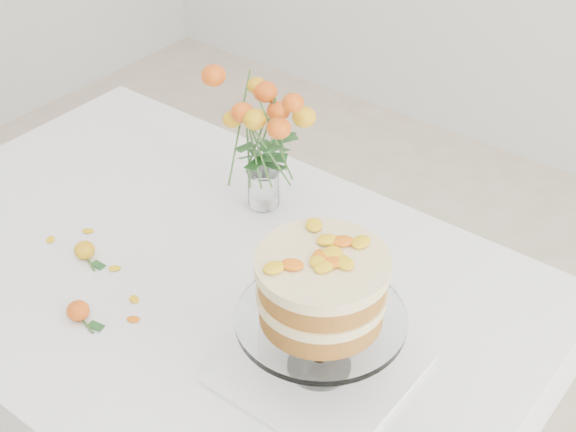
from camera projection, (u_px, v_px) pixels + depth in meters
name	position (u px, v px, depth m)	size (l,w,h in m)	color
table	(194.00, 297.00, 1.70)	(1.43, 0.93, 0.76)	tan
napkin	(319.00, 369.00, 1.42)	(0.31, 0.31, 0.01)	white
cake_stand	(322.00, 294.00, 1.31)	(0.29, 0.29, 0.26)	white
rose_vase	(262.00, 125.00, 1.70)	(0.25, 0.25, 0.36)	white
loose_rose_near	(85.00, 250.00, 1.67)	(0.07, 0.05, 0.04)	#EFB014
loose_rose_far	(78.00, 311.00, 1.52)	(0.08, 0.04, 0.04)	#C85109
stray_petal_a	(115.00, 268.00, 1.65)	(0.03, 0.02, 0.00)	#ECB50E
stray_petal_b	(134.00, 299.00, 1.57)	(0.03, 0.02, 0.00)	#ECB50E
stray_petal_c	(133.00, 319.00, 1.53)	(0.03, 0.02, 0.00)	#ECB50E
stray_petal_d	(88.00, 231.00, 1.75)	(0.03, 0.02, 0.00)	#ECB50E
stray_petal_e	(51.00, 240.00, 1.72)	(0.03, 0.02, 0.00)	#ECB50E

